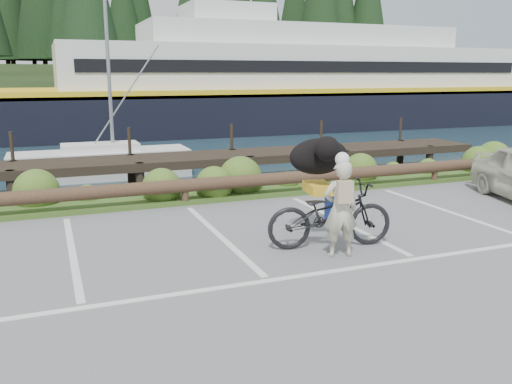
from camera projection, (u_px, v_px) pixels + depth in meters
ground at (259, 272)px, 8.23m from camera, size 72.00×72.00×0.00m
harbor_backdrop at (67, 94)px, 79.87m from camera, size 170.00×160.00×30.00m
vegetation_strip at (178, 196)px, 13.05m from camera, size 34.00×1.60×0.10m
log_rail at (185, 205)px, 12.42m from camera, size 32.00×0.30×0.60m
bicycle at (330, 215)px, 9.30m from camera, size 2.30×1.14×1.15m
cyclist at (341, 209)px, 8.76m from camera, size 0.64×0.48×1.60m
dog at (319, 156)px, 9.78m from camera, size 0.75×1.22×0.66m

